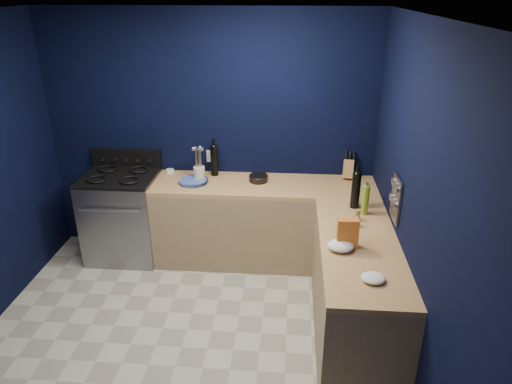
# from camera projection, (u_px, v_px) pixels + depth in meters

# --- Properties ---
(floor) EXTENTS (3.50, 3.50, 0.02)m
(floor) POSITION_uv_depth(u_px,v_px,m) (182.00, 348.00, 3.91)
(floor) COLOR #B5B09F
(floor) RESTS_ON ground
(ceiling) EXTENTS (3.50, 3.50, 0.02)m
(ceiling) POSITION_uv_depth(u_px,v_px,m) (154.00, 15.00, 2.84)
(ceiling) COLOR silver
(ceiling) RESTS_ON ground
(wall_back) EXTENTS (3.50, 0.02, 2.60)m
(wall_back) POSITION_uv_depth(u_px,v_px,m) (210.00, 136.00, 4.98)
(wall_back) COLOR black
(wall_back) RESTS_ON ground
(wall_right) EXTENTS (0.02, 3.50, 2.60)m
(wall_right) POSITION_uv_depth(u_px,v_px,m) (417.00, 216.00, 3.25)
(wall_right) COLOR black
(wall_right) RESTS_ON ground
(cab_back) EXTENTS (2.30, 0.63, 0.86)m
(cab_back) POSITION_uv_depth(u_px,v_px,m) (264.00, 224.00, 4.99)
(cab_back) COLOR #977E5B
(cab_back) RESTS_ON floor
(top_back) EXTENTS (2.30, 0.63, 0.04)m
(top_back) POSITION_uv_depth(u_px,v_px,m) (264.00, 186.00, 4.81)
(top_back) COLOR olive
(top_back) RESTS_ON cab_back
(cab_right) EXTENTS (0.63, 1.67, 0.86)m
(cab_right) POSITION_uv_depth(u_px,v_px,m) (355.00, 292.00, 3.89)
(cab_right) COLOR #977E5B
(cab_right) RESTS_ON floor
(top_right) EXTENTS (0.63, 1.67, 0.04)m
(top_right) POSITION_uv_depth(u_px,v_px,m) (360.00, 246.00, 3.70)
(top_right) COLOR olive
(top_right) RESTS_ON cab_right
(gas_range) EXTENTS (0.76, 0.66, 0.92)m
(gas_range) POSITION_uv_depth(u_px,v_px,m) (124.00, 217.00, 5.07)
(gas_range) COLOR gray
(gas_range) RESTS_ON floor
(oven_door) EXTENTS (0.59, 0.02, 0.42)m
(oven_door) POSITION_uv_depth(u_px,v_px,m) (114.00, 232.00, 4.79)
(oven_door) COLOR black
(oven_door) RESTS_ON gas_range
(cooktop) EXTENTS (0.76, 0.66, 0.03)m
(cooktop) POSITION_uv_depth(u_px,v_px,m) (119.00, 177.00, 4.88)
(cooktop) COLOR black
(cooktop) RESTS_ON gas_range
(backguard) EXTENTS (0.76, 0.06, 0.20)m
(backguard) POSITION_uv_depth(u_px,v_px,m) (127.00, 158.00, 5.11)
(backguard) COLOR black
(backguard) RESTS_ON gas_range
(spice_panel) EXTENTS (0.02, 0.28, 0.38)m
(spice_panel) POSITION_uv_depth(u_px,v_px,m) (396.00, 199.00, 3.80)
(spice_panel) COLOR gray
(spice_panel) RESTS_ON wall_right
(wall_outlet) EXTENTS (0.09, 0.02, 0.13)m
(wall_outlet) POSITION_uv_depth(u_px,v_px,m) (211.00, 156.00, 5.05)
(wall_outlet) COLOR white
(wall_outlet) RESTS_ON wall_back
(plate_stack) EXTENTS (0.32, 0.32, 0.04)m
(plate_stack) POSITION_uv_depth(u_px,v_px,m) (193.00, 181.00, 4.82)
(plate_stack) COLOR #2B3797
(plate_stack) RESTS_ON top_back
(ramekin) EXTENTS (0.11, 0.11, 0.03)m
(ramekin) POSITION_uv_depth(u_px,v_px,m) (170.00, 171.00, 5.09)
(ramekin) COLOR white
(ramekin) RESTS_ON top_back
(utensil_crock) EXTENTS (0.14, 0.14, 0.15)m
(utensil_crock) POSITION_uv_depth(u_px,v_px,m) (199.00, 173.00, 4.87)
(utensil_crock) COLOR beige
(utensil_crock) RESTS_ON top_back
(wine_bottle_back) EXTENTS (0.08, 0.08, 0.32)m
(wine_bottle_back) POSITION_uv_depth(u_px,v_px,m) (214.00, 161.00, 4.96)
(wine_bottle_back) COLOR black
(wine_bottle_back) RESTS_ON top_back
(lemon_basket) EXTENTS (0.25, 0.25, 0.07)m
(lemon_basket) POSITION_uv_depth(u_px,v_px,m) (258.00, 178.00, 4.85)
(lemon_basket) COLOR black
(lemon_basket) RESTS_ON top_back
(knife_block) EXTENTS (0.14, 0.24, 0.24)m
(knife_block) POSITION_uv_depth(u_px,v_px,m) (349.00, 169.00, 4.93)
(knife_block) COLOR olive
(knife_block) RESTS_ON top_back
(wine_bottle_right) EXTENTS (0.10, 0.10, 0.33)m
(wine_bottle_right) POSITION_uv_depth(u_px,v_px,m) (356.00, 191.00, 4.23)
(wine_bottle_right) COLOR black
(wine_bottle_right) RESTS_ON top_right
(oil_bottle) EXTENTS (0.07, 0.07, 0.27)m
(oil_bottle) POSITION_uv_depth(u_px,v_px,m) (365.00, 200.00, 4.12)
(oil_bottle) COLOR olive
(oil_bottle) RESTS_ON top_right
(spice_jar_near) EXTENTS (0.06, 0.06, 0.10)m
(spice_jar_near) POSITION_uv_depth(u_px,v_px,m) (358.00, 215.00, 4.04)
(spice_jar_near) COLOR olive
(spice_jar_near) RESTS_ON top_right
(spice_jar_far) EXTENTS (0.06, 0.06, 0.10)m
(spice_jar_far) POSITION_uv_depth(u_px,v_px,m) (355.00, 222.00, 3.93)
(spice_jar_far) COLOR olive
(spice_jar_far) RESTS_ON top_right
(crouton_bag) EXTENTS (0.17, 0.08, 0.24)m
(crouton_bag) POSITION_uv_depth(u_px,v_px,m) (347.00, 233.00, 3.60)
(crouton_bag) COLOR red
(crouton_bag) RESTS_ON top_right
(towel_front) EXTENTS (0.23, 0.20, 0.07)m
(towel_front) POSITION_uv_depth(u_px,v_px,m) (340.00, 246.00, 3.59)
(towel_front) COLOR white
(towel_front) RESTS_ON top_right
(towel_end) EXTENTS (0.21, 0.20, 0.05)m
(towel_end) POSITION_uv_depth(u_px,v_px,m) (373.00, 278.00, 3.21)
(towel_end) COLOR white
(towel_end) RESTS_ON top_right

